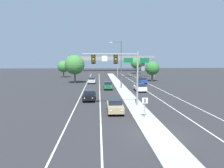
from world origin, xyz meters
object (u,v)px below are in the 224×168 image
street_lamp_median (120,62)px  car_oncoming_silver (92,80)px  car_receding_blue (142,80)px  overhead_signal_mast (120,67)px  car_oncoming_black (89,95)px  tree_far_right_a (152,68)px  median_sign_post (145,104)px  car_receding_white (140,87)px  tree_far_left_c (75,65)px  car_oncoming_tan (115,105)px  tree_far_left_b (63,67)px  highway_sign_gantry (136,60)px  car_oncoming_green (108,85)px  tree_far_left_a (72,66)px  tree_far_right_b (136,63)px

street_lamp_median → car_oncoming_silver: size_ratio=2.23×
car_receding_blue → overhead_signal_mast: bearing=-107.8°
car_oncoming_black → tree_far_right_a: 31.66m
median_sign_post → car_oncoming_silver: 34.33m
car_receding_white → tree_far_left_c: bearing=133.5°
car_oncoming_tan → tree_far_left_b: tree_far_left_b is taller
tree_far_right_a → overhead_signal_mast: bearing=-111.5°
street_lamp_median → highway_sign_gantry: 29.10m
car_oncoming_black → tree_far_right_a: size_ratio=0.79×
street_lamp_median → car_oncoming_green: bearing=-164.4°
median_sign_post → tree_far_left_b: 54.80m
median_sign_post → car_oncoming_green: 22.76m
tree_far_left_c → tree_far_left_a: 40.69m
tree_far_right_a → median_sign_post: bearing=-105.5°
overhead_signal_mast → median_sign_post: size_ratio=3.33×
street_lamp_median → tree_far_left_a: 53.86m
median_sign_post → tree_far_left_b: tree_far_left_b is taller
car_oncoming_green → tree_far_left_a: tree_far_left_a is taller
tree_far_left_a → overhead_signal_mast: bearing=-77.8°
street_lamp_median → tree_far_left_c: 15.41m
street_lamp_median → tree_far_right_a: size_ratio=1.75×
street_lamp_median → tree_far_left_c: (-10.83, 10.92, -0.95)m
street_lamp_median → highway_sign_gantry: size_ratio=0.75×
tree_far_right_b → tree_far_left_a: bearing=167.9°
car_oncoming_black → tree_far_left_b: (-10.67, 41.32, 2.93)m
overhead_signal_mast → car_oncoming_tan: (-0.86, -2.71, -4.51)m
car_oncoming_tan → tree_far_left_a: 72.70m
car_oncoming_black → car_receding_white: 12.71m
tree_far_left_c → highway_sign_gantry: bearing=41.2°
overhead_signal_mast → median_sign_post: (2.06, -5.85, -3.75)m
tree_far_right_b → tree_far_left_a: 28.94m
car_receding_blue → tree_far_right_a: 6.87m
car_oncoming_tan → car_oncoming_green: same height
car_oncoming_black → tree_far_right_b: (17.68, 57.66, 3.82)m
street_lamp_median → tree_far_left_c: bearing=134.8°
tree_far_left_b → car_oncoming_black: bearing=-75.5°
tree_far_left_c → tree_far_right_b: tree_far_left_c is taller
tree_far_left_c → tree_far_right_a: 21.77m
overhead_signal_mast → tree_far_right_a: overhead_signal_mast is taller
car_oncoming_silver → tree_far_right_b: (18.01, 34.72, 3.82)m
overhead_signal_mast → tree_far_left_b: size_ratio=1.27×
car_oncoming_tan → car_receding_blue: (9.48, 29.47, 0.00)m
car_oncoming_black → tree_far_right_b: bearing=73.0°
tree_far_right_a → tree_far_left_b: (-27.37, 14.58, 0.02)m
car_receding_blue → highway_sign_gantry: bearing=84.8°
tree_far_left_a → street_lamp_median: bearing=-72.0°
median_sign_post → highway_sign_gantry: bearing=80.8°
car_receding_white → tree_far_left_c: size_ratio=0.61×
tree_far_left_c → car_oncoming_green: bearing=-54.9°
car_oncoming_tan → tree_far_right_a: 36.95m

